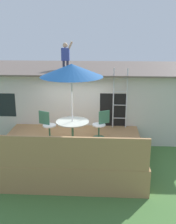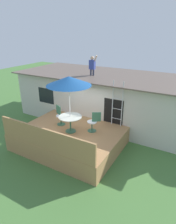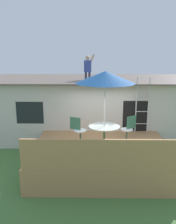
{
  "view_description": "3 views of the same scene",
  "coord_description": "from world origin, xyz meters",
  "px_view_note": "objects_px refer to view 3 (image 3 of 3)",
  "views": [
    {
      "loc": [
        1.04,
        -8.42,
        4.38
      ],
      "look_at": [
        0.52,
        0.67,
        1.61
      ],
      "focal_mm": 44.89,
      "sensor_mm": 36.0,
      "label": 1
    },
    {
      "loc": [
        4.66,
        -6.59,
        5.05
      ],
      "look_at": [
        0.61,
        0.51,
        1.63
      ],
      "focal_mm": 31.16,
      "sensor_mm": 36.0,
      "label": 2
    },
    {
      "loc": [
        -0.35,
        -7.78,
        3.89
      ],
      "look_at": [
        -0.48,
        0.82,
        1.78
      ],
      "focal_mm": 38.69,
      "sensor_mm": 36.0,
      "label": 3
    }
  ],
  "objects_px": {
    "patio_table": "(104,131)",
    "patio_chair_left": "(79,130)",
    "step_ladder": "(142,105)",
    "person_figure": "(88,66)",
    "patio_chair_right": "(128,129)",
    "patio_umbrella": "(105,77)"
  },
  "relations": [
    {
      "from": "patio_umbrella",
      "to": "patio_chair_right",
      "type": "bearing_deg",
      "value": 32.1
    },
    {
      "from": "patio_chair_left",
      "to": "patio_table",
      "type": "bearing_deg",
      "value": -0.0
    },
    {
      "from": "person_figure",
      "to": "patio_chair_right",
      "type": "relative_size",
      "value": 1.21
    },
    {
      "from": "patio_table",
      "to": "patio_chair_left",
      "type": "xyz_separation_m",
      "value": [
        -0.88,
        0.4,
        -0.13
      ]
    },
    {
      "from": "step_ladder",
      "to": "person_figure",
      "type": "bearing_deg",
      "value": 145.15
    },
    {
      "from": "patio_table",
      "to": "patio_chair_left",
      "type": "bearing_deg",
      "value": 155.74
    },
    {
      "from": "patio_chair_left",
      "to": "patio_umbrella",
      "type": "bearing_deg",
      "value": -0.0
    },
    {
      "from": "person_figure",
      "to": "patio_umbrella",
      "type": "bearing_deg",
      "value": -79.25
    },
    {
      "from": "step_ladder",
      "to": "patio_chair_left",
      "type": "distance_m",
      "value": 2.8
    },
    {
      "from": "step_ladder",
      "to": "person_figure",
      "type": "xyz_separation_m",
      "value": [
        -2.15,
        1.5,
        1.45
      ]
    },
    {
      "from": "patio_table",
      "to": "step_ladder",
      "type": "relative_size",
      "value": 0.47
    },
    {
      "from": "patio_umbrella",
      "to": "person_figure",
      "type": "relative_size",
      "value": 2.29
    },
    {
      "from": "patio_table",
      "to": "patio_chair_left",
      "type": "distance_m",
      "value": 0.97
    },
    {
      "from": "patio_umbrella",
      "to": "patio_chair_left",
      "type": "relative_size",
      "value": 2.76
    },
    {
      "from": "patio_umbrella",
      "to": "patio_chair_right",
      "type": "relative_size",
      "value": 2.76
    },
    {
      "from": "patio_table",
      "to": "patio_chair_right",
      "type": "distance_m",
      "value": 1.05
    },
    {
      "from": "patio_chair_left",
      "to": "patio_chair_right",
      "type": "bearing_deg",
      "value": 29.41
    },
    {
      "from": "step_ladder",
      "to": "patio_table",
      "type": "bearing_deg",
      "value": -133.86
    },
    {
      "from": "patio_table",
      "to": "person_figure",
      "type": "distance_m",
      "value": 3.73
    },
    {
      "from": "step_ladder",
      "to": "person_figure",
      "type": "distance_m",
      "value": 2.99
    },
    {
      "from": "patio_umbrella",
      "to": "patio_chair_right",
      "type": "height_order",
      "value": "patio_umbrella"
    },
    {
      "from": "person_figure",
      "to": "patio_chair_right",
      "type": "height_order",
      "value": "person_figure"
    }
  ]
}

